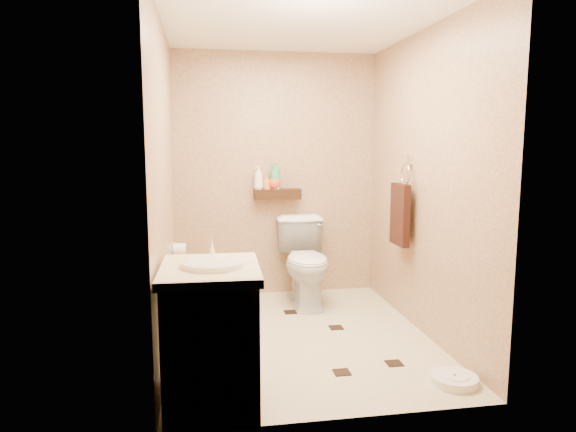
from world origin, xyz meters
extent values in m
plane|color=beige|center=(0.00, 0.00, 0.00)|extent=(2.50, 2.50, 0.00)
cube|color=tan|center=(0.00, 1.25, 1.20)|extent=(2.00, 0.04, 2.40)
cube|color=tan|center=(0.00, -1.25, 1.20)|extent=(2.00, 0.04, 2.40)
cube|color=tan|center=(-1.00, 0.00, 1.20)|extent=(0.04, 2.50, 2.40)
cube|color=tan|center=(1.00, 0.00, 1.20)|extent=(0.04, 2.50, 2.40)
cube|color=white|center=(0.00, 0.00, 2.40)|extent=(2.00, 2.50, 0.02)
cube|color=#321A0D|center=(0.00, 1.17, 1.02)|extent=(0.46, 0.14, 0.10)
cube|color=black|center=(-0.41, -0.25, 0.00)|extent=(0.11, 0.11, 0.01)
cube|color=black|center=(0.34, 0.13, 0.00)|extent=(0.11, 0.11, 0.01)
cube|color=black|center=(0.16, -0.69, 0.00)|extent=(0.11, 0.11, 0.01)
cube|color=black|center=(-0.51, 0.50, 0.00)|extent=(0.11, 0.11, 0.01)
cube|color=black|center=(0.55, -0.61, 0.00)|extent=(0.11, 0.11, 0.01)
cube|color=black|center=(0.03, 0.59, 0.00)|extent=(0.11, 0.11, 0.01)
imported|color=white|center=(0.22, 0.83, 0.41)|extent=(0.45, 0.80, 0.81)
cube|color=brown|center=(-0.70, -0.95, 0.39)|extent=(0.54, 0.65, 0.77)
cube|color=beige|center=(-0.70, -0.95, 0.80)|extent=(0.58, 0.69, 0.05)
cylinder|color=white|center=(-0.68, -0.95, 0.83)|extent=(0.36, 0.36, 0.05)
cylinder|color=silver|center=(-0.68, -0.73, 0.89)|extent=(0.03, 0.03, 0.12)
cylinder|color=white|center=(0.82, -0.96, 0.03)|extent=(0.31, 0.31, 0.05)
cylinder|color=white|center=(0.82, -0.96, 0.06)|extent=(0.17, 0.17, 0.01)
cylinder|color=#1A6B64|center=(-0.82, 1.07, 0.06)|extent=(0.10, 0.10, 0.11)
cylinder|color=white|center=(-0.82, 1.07, 0.26)|extent=(0.02, 0.02, 0.32)
sphere|color=white|center=(-0.82, 1.07, 0.41)|extent=(0.07, 0.07, 0.07)
cube|color=silver|center=(0.98, 0.25, 1.38)|extent=(0.03, 0.06, 0.08)
torus|color=silver|center=(0.95, 0.25, 1.26)|extent=(0.02, 0.19, 0.19)
cube|color=#33180F|center=(0.91, 0.25, 0.92)|extent=(0.06, 0.30, 0.52)
cylinder|color=white|center=(-0.94, 0.65, 0.60)|extent=(0.11, 0.11, 0.11)
cylinder|color=silver|center=(-0.98, 0.65, 0.66)|extent=(0.04, 0.02, 0.02)
imported|color=white|center=(-0.19, 1.17, 1.19)|extent=(0.11, 0.11, 0.23)
imported|color=orange|center=(-0.11, 1.17, 1.14)|extent=(0.09, 0.09, 0.14)
imported|color=red|center=(-0.03, 1.17, 1.15)|extent=(0.16, 0.16, 0.16)
imported|color=#37A561|center=(-0.02, 1.17, 1.20)|extent=(0.11, 0.11, 0.27)
imported|color=#F5C851|center=(-0.02, 1.17, 1.15)|extent=(0.08, 0.08, 0.16)
camera|label=1|loc=(-0.73, -3.82, 1.51)|focal=32.00mm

